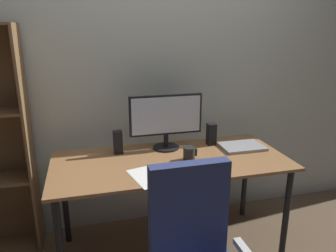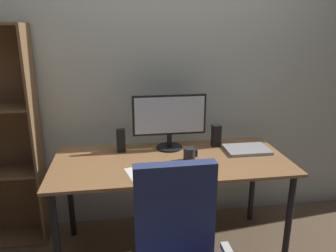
{
  "view_description": "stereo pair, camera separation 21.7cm",
  "coord_description": "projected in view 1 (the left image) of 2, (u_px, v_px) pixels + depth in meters",
  "views": [
    {
      "loc": [
        -0.55,
        -2.02,
        1.63
      ],
      "look_at": [
        -0.03,
        -0.02,
        0.99
      ],
      "focal_mm": 34.76,
      "sensor_mm": 36.0,
      "label": 1
    },
    {
      "loc": [
        -0.34,
        -2.07,
        1.63
      ],
      "look_at": [
        -0.03,
        -0.02,
        0.99
      ],
      "focal_mm": 34.76,
      "sensor_mm": 36.0,
      "label": 2
    }
  ],
  "objects": [
    {
      "name": "ground_plane",
      "position": [
        171.0,
        249.0,
        2.48
      ],
      "size": [
        12.0,
        12.0,
        0.0
      ],
      "primitive_type": "plane",
      "color": "brown"
    },
    {
      "name": "back_wall",
      "position": [
        154.0,
        69.0,
        2.6
      ],
      "size": [
        6.4,
        0.1,
        2.6
      ],
      "primitive_type": "cube",
      "color": "beige",
      "rests_on": "ground"
    },
    {
      "name": "desk",
      "position": [
        171.0,
        170.0,
        2.29
      ],
      "size": [
        1.63,
        0.73,
        0.74
      ],
      "color": "olive",
      "rests_on": "ground"
    },
    {
      "name": "monitor",
      "position": [
        166.0,
        118.0,
        2.41
      ],
      "size": [
        0.55,
        0.2,
        0.41
      ],
      "color": "black",
      "rests_on": "desk"
    },
    {
      "name": "keyboard",
      "position": [
        179.0,
        171.0,
        2.06
      ],
      "size": [
        0.29,
        0.12,
        0.02
      ],
      "primitive_type": "cube",
      "rotation": [
        0.0,
        0.0,
        0.02
      ],
      "color": "#B7BABC",
      "rests_on": "desk"
    },
    {
      "name": "mouse",
      "position": [
        211.0,
        165.0,
        2.14
      ],
      "size": [
        0.07,
        0.11,
        0.03
      ],
      "primitive_type": "cube",
      "rotation": [
        0.0,
        0.0,
        -0.21
      ],
      "color": "black",
      "rests_on": "desk"
    },
    {
      "name": "coffee_mug",
      "position": [
        189.0,
        154.0,
        2.25
      ],
      "size": [
        0.1,
        0.08,
        0.09
      ],
      "color": "black",
      "rests_on": "desk"
    },
    {
      "name": "laptop",
      "position": [
        242.0,
        147.0,
        2.48
      ],
      "size": [
        0.32,
        0.23,
        0.02
      ],
      "primitive_type": "cube",
      "rotation": [
        0.0,
        0.0,
        -0.01
      ],
      "color": "#99999E",
      "rests_on": "desk"
    },
    {
      "name": "speaker_left",
      "position": [
        118.0,
        142.0,
        2.36
      ],
      "size": [
        0.06,
        0.07,
        0.17
      ],
      "primitive_type": "cube",
      "color": "black",
      "rests_on": "desk"
    },
    {
      "name": "speaker_right",
      "position": [
        211.0,
        134.0,
        2.53
      ],
      "size": [
        0.06,
        0.07,
        0.17
      ],
      "primitive_type": "cube",
      "color": "black",
      "rests_on": "desk"
    },
    {
      "name": "paper_sheet",
      "position": [
        150.0,
        176.0,
        2.01
      ],
      "size": [
        0.27,
        0.34,
        0.0
      ],
      "primitive_type": "cube",
      "rotation": [
        0.0,
        0.0,
        0.24
      ],
      "color": "white",
      "rests_on": "desk"
    }
  ]
}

